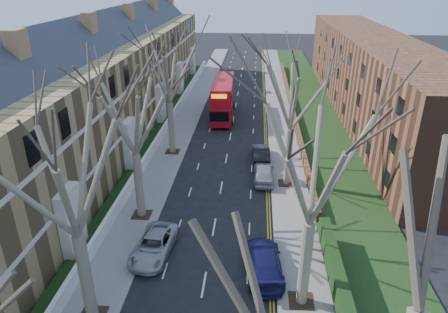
# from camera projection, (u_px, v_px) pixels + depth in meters

# --- Properties ---
(pavement_left) EXTENTS (3.00, 102.00, 0.12)m
(pavement_left) POSITION_uv_depth(u_px,v_px,m) (187.00, 118.00, 51.60)
(pavement_left) COLOR slate
(pavement_left) RESTS_ON ground
(pavement_right) EXTENTS (3.00, 102.00, 0.12)m
(pavement_right) POSITION_uv_depth(u_px,v_px,m) (280.00, 120.00, 50.73)
(pavement_right) COLOR slate
(pavement_right) RESTS_ON ground
(terrace_left) EXTENTS (9.70, 78.00, 13.60)m
(terrace_left) POSITION_uv_depth(u_px,v_px,m) (102.00, 92.00, 42.63)
(terrace_left) COLOR #967D4C
(terrace_left) RESTS_ON ground
(flats_right) EXTENTS (13.97, 54.00, 10.00)m
(flats_right) POSITION_uv_depth(u_px,v_px,m) (371.00, 76.00, 51.45)
(flats_right) COLOR brown
(flats_right) RESTS_ON ground
(front_wall_left) EXTENTS (0.30, 78.00, 1.00)m
(front_wall_left) POSITION_uv_depth(u_px,v_px,m) (160.00, 136.00, 44.25)
(front_wall_left) COLOR white
(front_wall_left) RESTS_ON ground
(grass_verge_right) EXTENTS (6.00, 102.00, 0.06)m
(grass_verge_right) POSITION_uv_depth(u_px,v_px,m) (316.00, 120.00, 50.36)
(grass_verge_right) COLOR #1B3513
(grass_verge_right) RESTS_ON ground
(tree_left_mid) EXTENTS (10.50, 10.50, 14.71)m
(tree_left_mid) POSITION_uv_depth(u_px,v_px,m) (64.00, 159.00, 17.73)
(tree_left_mid) COLOR #675C4A
(tree_left_mid) RESTS_ON ground
(tree_left_far) EXTENTS (10.15, 10.15, 14.22)m
(tree_left_far) POSITION_uv_depth(u_px,v_px,m) (130.00, 100.00, 26.92)
(tree_left_far) COLOR #675C4A
(tree_left_far) RESTS_ON ground
(tree_left_dist) EXTENTS (10.50, 10.50, 14.71)m
(tree_left_dist) POSITION_uv_depth(u_px,v_px,m) (167.00, 60.00, 37.65)
(tree_left_dist) COLOR #675C4A
(tree_left_dist) RESTS_ON ground
(tree_right_mid) EXTENTS (10.50, 10.50, 14.71)m
(tree_right_mid) POSITION_uv_depth(u_px,v_px,m) (317.00, 149.00, 18.71)
(tree_right_mid) COLOR #675C4A
(tree_right_mid) RESTS_ON ground
(tree_right_far) EXTENTS (10.15, 10.15, 14.22)m
(tree_right_far) POSITION_uv_depth(u_px,v_px,m) (294.00, 82.00, 31.52)
(tree_right_far) COLOR #675C4A
(tree_right_far) RESTS_ON ground
(double_decker_bus) EXTENTS (3.04, 11.11, 4.61)m
(double_decker_bus) POSITION_uv_depth(u_px,v_px,m) (223.00, 99.00, 51.45)
(double_decker_bus) COLOR #A20B17
(double_decker_bus) RESTS_ON ground
(car_left_far) EXTENTS (2.71, 5.17, 1.39)m
(car_left_far) POSITION_uv_depth(u_px,v_px,m) (154.00, 245.00, 26.36)
(car_left_far) COLOR #A2A2A7
(car_left_far) RESTS_ON ground
(car_right_near) EXTENTS (2.64, 5.52, 1.55)m
(car_right_near) POSITION_uv_depth(u_px,v_px,m) (264.00, 262.00, 24.73)
(car_right_near) COLOR #17164F
(car_right_near) RESTS_ON ground
(car_right_mid) EXTENTS (1.84, 4.57, 1.56)m
(car_right_mid) POSITION_uv_depth(u_px,v_px,m) (264.00, 173.00, 35.76)
(car_right_mid) COLOR #989CA0
(car_right_mid) RESTS_ON ground
(car_right_far) EXTENTS (1.83, 4.74, 1.54)m
(car_right_far) POSITION_uv_depth(u_px,v_px,m) (261.00, 154.00, 39.57)
(car_right_far) COLOR black
(car_right_far) RESTS_ON ground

